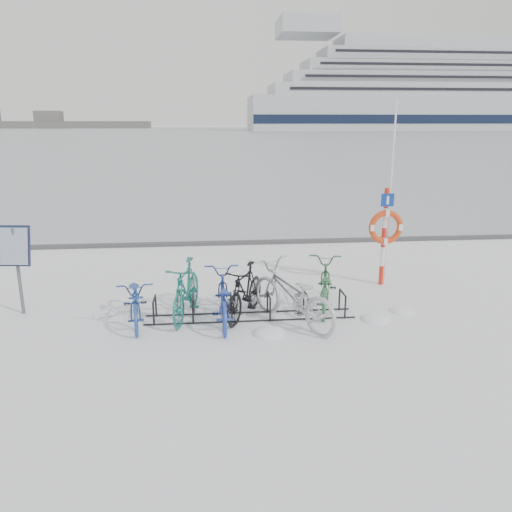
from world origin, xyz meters
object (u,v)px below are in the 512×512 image
Objects in this scene: bike_rack at (250,309)px; info_board at (15,251)px; cruise_ferry at (436,95)px; lifebuoy_station at (386,227)px.

bike_rack is 2.27× the size of info_board.
bike_rack is at bearing -115.25° from cruise_ferry.
cruise_ferry is at bearing 65.35° from lifebuoy_station.
lifebuoy_station reaches higher than bike_rack.
info_board is at bearing -172.07° from lifebuoy_station.
lifebuoy_station is at bearing 14.66° from info_board.
lifebuoy_station is (3.18, 1.67, 1.18)m from bike_rack.
bike_rack is 210.64m from cruise_ferry.
cruise_ferry reaches higher than lifebuoy_station.
cruise_ferry reaches higher than bike_rack.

